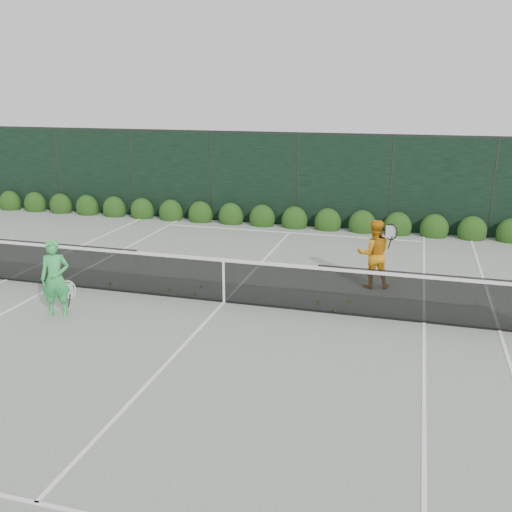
# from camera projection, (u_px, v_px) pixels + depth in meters

# --- Properties ---
(ground) EXTENTS (80.00, 80.00, 0.00)m
(ground) POSITION_uv_depth(u_px,v_px,m) (224.00, 302.00, 12.17)
(ground) COLOR gray
(ground) RESTS_ON ground
(tennis_net) EXTENTS (12.90, 0.10, 1.07)m
(tennis_net) POSITION_uv_depth(u_px,v_px,m) (223.00, 279.00, 12.03)
(tennis_net) COLOR #11331B
(tennis_net) RESTS_ON ground
(player_woman) EXTENTS (0.68, 0.55, 1.56)m
(player_woman) POSITION_uv_depth(u_px,v_px,m) (55.00, 278.00, 11.30)
(player_woman) COLOR #38BE58
(player_woman) RESTS_ON ground
(player_man) EXTENTS (0.95, 0.78, 1.58)m
(player_man) POSITION_uv_depth(u_px,v_px,m) (374.00, 254.00, 12.92)
(player_man) COLOR orange
(player_man) RESTS_ON ground
(court_lines) EXTENTS (11.03, 23.83, 0.01)m
(court_lines) POSITION_uv_depth(u_px,v_px,m) (224.00, 302.00, 12.17)
(court_lines) COLOR white
(court_lines) RESTS_ON ground
(windscreen_fence) EXTENTS (32.00, 21.07, 3.06)m
(windscreen_fence) POSITION_uv_depth(u_px,v_px,m) (169.00, 273.00, 9.25)
(windscreen_fence) COLOR black
(windscreen_fence) RESTS_ON ground
(hedge_row) EXTENTS (31.66, 0.65, 0.94)m
(hedge_row) POSITION_uv_depth(u_px,v_px,m) (294.00, 221.00, 18.71)
(hedge_row) COLOR #18360E
(hedge_row) RESTS_ON ground
(tennis_balls) EXTENTS (5.57, 0.75, 0.07)m
(tennis_balls) POSITION_uv_depth(u_px,v_px,m) (236.00, 294.00, 12.55)
(tennis_balls) COLOR #BEEF35
(tennis_balls) RESTS_ON ground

